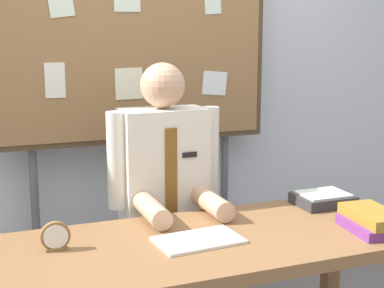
# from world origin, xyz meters

# --- Properties ---
(back_wall) EXTENTS (6.40, 0.08, 2.70)m
(back_wall) POSITION_xyz_m (0.00, 1.22, 1.35)
(back_wall) COLOR silver
(back_wall) RESTS_ON ground_plane
(desk) EXTENTS (1.73, 0.70, 0.73)m
(desk) POSITION_xyz_m (0.00, 0.00, 0.64)
(desk) COLOR brown
(desk) RESTS_ON ground_plane
(person) EXTENTS (0.55, 0.56, 1.39)m
(person) POSITION_xyz_m (0.00, 0.52, 0.65)
(person) COLOR #2D2D33
(person) RESTS_ON ground_plane
(bulletin_board) EXTENTS (1.52, 0.09, 2.03)m
(bulletin_board) POSITION_xyz_m (-0.00, 1.01, 1.46)
(bulletin_board) COLOR #4C3823
(bulletin_board) RESTS_ON ground_plane
(book_stack) EXTENTS (0.21, 0.29, 0.09)m
(book_stack) POSITION_xyz_m (0.66, -0.16, 0.78)
(book_stack) COLOR #72337F
(book_stack) RESTS_ON desk
(open_notebook) EXTENTS (0.34, 0.23, 0.01)m
(open_notebook) POSITION_xyz_m (-0.04, -0.02, 0.74)
(open_notebook) COLOR white
(open_notebook) RESTS_ON desk
(desk_clock) EXTENTS (0.11, 0.04, 0.11)m
(desk_clock) POSITION_xyz_m (-0.57, 0.09, 0.78)
(desk_clock) COLOR olive
(desk_clock) RESTS_ON desk
(paper_tray) EXTENTS (0.26, 0.20, 0.06)m
(paper_tray) POSITION_xyz_m (0.68, 0.21, 0.76)
(paper_tray) COLOR #333338
(paper_tray) RESTS_ON desk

